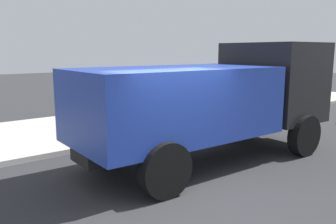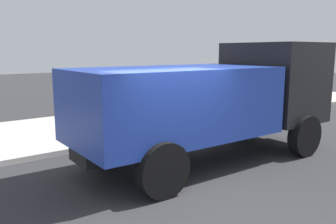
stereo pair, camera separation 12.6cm
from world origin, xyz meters
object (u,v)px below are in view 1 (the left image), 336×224
fire_hydrant (90,118)px  dump_truck_blue (215,97)px  stop_sign (166,89)px  loose_tire (102,113)px

fire_hydrant → dump_truck_blue: dump_truck_blue is taller
stop_sign → dump_truck_blue: bearing=-104.1°
loose_tire → stop_sign: 2.26m
fire_hydrant → stop_sign: size_ratio=0.43×
fire_hydrant → stop_sign: stop_sign is taller
stop_sign → dump_truck_blue: 3.04m
loose_tire → dump_truck_blue: 4.22m
fire_hydrant → dump_truck_blue: 4.61m
dump_truck_blue → fire_hydrant: bearing=108.3°
fire_hydrant → loose_tire: (0.30, -0.29, 0.15)m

